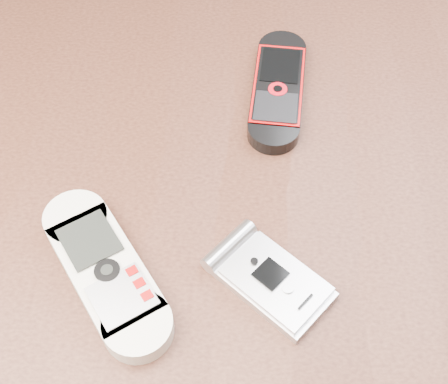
{
  "coord_description": "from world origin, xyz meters",
  "views": [
    {
      "loc": [
        0.01,
        -0.29,
        1.16
      ],
      "look_at": [
        0.01,
        0.0,
        0.76
      ],
      "focal_mm": 50.0,
      "sensor_mm": 36.0,
      "label": 1
    }
  ],
  "objects_px": {
    "nokia_black_red": "(278,88)",
    "nokia_white": "(105,270)",
    "table": "(219,264)",
    "motorola_razr": "(273,281)"
  },
  "relations": [
    {
      "from": "table",
      "to": "motorola_razr",
      "type": "relative_size",
      "value": 12.75
    },
    {
      "from": "table",
      "to": "nokia_black_red",
      "type": "xyz_separation_m",
      "value": [
        0.05,
        0.12,
        0.11
      ]
    },
    {
      "from": "nokia_black_red",
      "to": "motorola_razr",
      "type": "xyz_separation_m",
      "value": [
        -0.01,
        -0.2,
        -0.0
      ]
    },
    {
      "from": "table",
      "to": "motorola_razr",
      "type": "distance_m",
      "value": 0.14
    },
    {
      "from": "nokia_white",
      "to": "nokia_black_red",
      "type": "xyz_separation_m",
      "value": [
        0.13,
        0.19,
        -0.0
      ]
    },
    {
      "from": "table",
      "to": "nokia_black_red",
      "type": "height_order",
      "value": "nokia_black_red"
    },
    {
      "from": "table",
      "to": "nokia_white",
      "type": "xyz_separation_m",
      "value": [
        -0.08,
        -0.07,
        0.11
      ]
    },
    {
      "from": "nokia_black_red",
      "to": "motorola_razr",
      "type": "relative_size",
      "value": 1.57
    },
    {
      "from": "nokia_black_red",
      "to": "nokia_white",
      "type": "bearing_deg",
      "value": -118.48
    },
    {
      "from": "table",
      "to": "nokia_white",
      "type": "relative_size",
      "value": 7.9
    }
  ]
}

